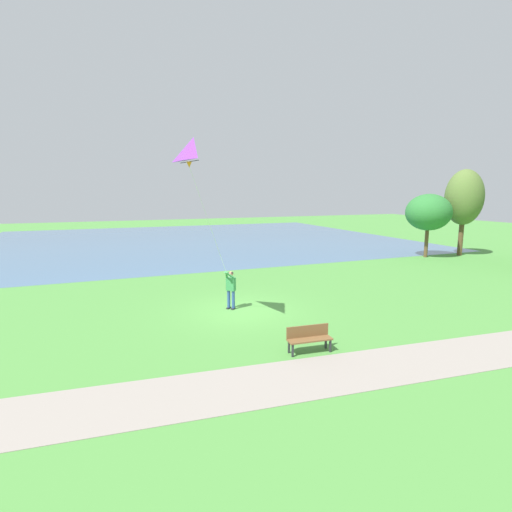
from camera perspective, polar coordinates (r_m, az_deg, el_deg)
name	(u,v)px	position (r m, az deg, el deg)	size (l,w,h in m)	color
ground_plane	(240,310)	(17.58, -2.40, -8.00)	(120.00, 120.00, 0.00)	#4C8E3D
lake_water	(195,240)	(43.94, -8.94, 2.41)	(36.00, 44.00, 0.01)	#476B8E
walkway_path	(377,367)	(12.77, 17.34, -15.28)	(2.40, 32.00, 0.02)	gray
person_kite_flyer	(231,286)	(17.54, -3.74, -4.49)	(0.58, 0.60, 1.83)	#232328
flying_kite	(194,153)	(14.73, -9.16, 14.77)	(2.56, 2.08, 5.43)	purple
park_bench_near_walkway	(309,337)	(13.22, 7.78, -11.69)	(0.56, 1.53, 0.88)	brown
tree_treeline_center	(464,198)	(36.42, 28.24, 7.55)	(2.92, 3.03, 7.09)	brown
tree_lakeside_near	(428,212)	(34.24, 23.99, 5.87)	(3.51, 3.57, 5.11)	brown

